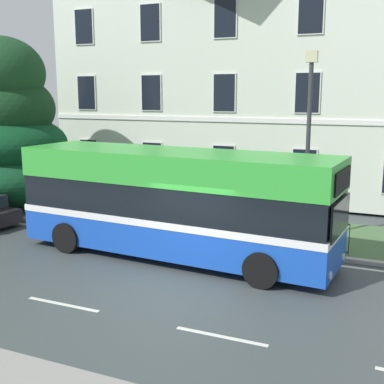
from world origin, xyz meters
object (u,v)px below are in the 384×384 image
at_px(single_decker_bus, 175,202).
at_px(georgian_townhouse, 259,68).
at_px(street_lamp_post, 308,133).
at_px(litter_bin, 198,213).
at_px(evergreen_tree, 7,136).

bearing_deg(single_decker_bus, georgian_townhouse, 99.21).
relative_size(street_lamp_post, litter_bin, 5.21).
bearing_deg(georgian_townhouse, evergreen_tree, -130.38).
xyz_separation_m(single_decker_bus, street_lamp_post, (3.32, 3.05, 1.95)).
distance_m(evergreen_tree, street_lamp_post, 12.81).
bearing_deg(single_decker_bus, litter_bin, 102.66).
distance_m(georgian_townhouse, single_decker_bus, 13.71).
height_order(single_decker_bus, street_lamp_post, street_lamp_post).
bearing_deg(evergreen_tree, single_decker_bus, -18.79).
distance_m(georgian_townhouse, evergreen_tree, 13.07).
xyz_separation_m(georgian_townhouse, litter_bin, (0.81, -10.11, -5.50)).
height_order(georgian_townhouse, evergreen_tree, georgian_townhouse).
bearing_deg(litter_bin, street_lamp_post, 4.04).
height_order(georgian_townhouse, litter_bin, georgian_townhouse).
relative_size(georgian_townhouse, single_decker_bus, 1.85).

